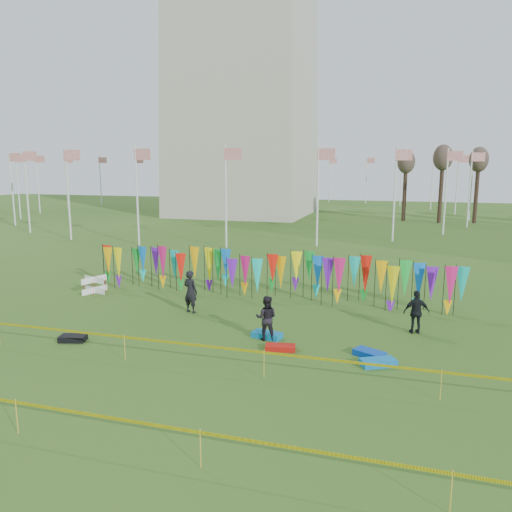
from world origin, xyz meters
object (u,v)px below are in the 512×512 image
(person_mid, at_px, (266,318))
(kite_bag_turquoise, at_px, (267,335))
(box_kite, at_px, (94,285))
(kite_bag_red, at_px, (280,348))
(person_left, at_px, (190,291))
(kite_bag_black, at_px, (73,338))
(person_right, at_px, (416,312))
(kite_bag_teal, at_px, (378,362))
(kite_bag_blue, at_px, (369,354))

(person_mid, bearing_deg, kite_bag_turquoise, -89.79)
(box_kite, xyz_separation_m, kite_bag_red, (11.00, -5.03, -0.34))
(person_left, xyz_separation_m, kite_bag_black, (-2.67, -4.66, -0.84))
(person_right, xyz_separation_m, kite_bag_black, (-12.16, -4.60, -0.74))
(kite_bag_teal, bearing_deg, person_right, 72.07)
(kite_bag_turquoise, xyz_separation_m, kite_bag_red, (0.80, -1.10, -0.01))
(box_kite, relative_size, kite_bag_red, 0.83)
(kite_bag_red, bearing_deg, kite_bag_turquoise, 125.93)
(person_mid, bearing_deg, kite_bag_teal, 154.06)
(person_mid, height_order, kite_bag_red, person_mid)
(person_mid, bearing_deg, kite_bag_blue, 162.44)
(person_right, xyz_separation_m, kite_bag_red, (-4.58, -3.28, -0.75))
(kite_bag_blue, distance_m, kite_bag_black, 10.75)
(person_left, xyz_separation_m, kite_bag_red, (4.92, -3.35, -0.85))
(person_left, relative_size, kite_bag_teal, 1.67)
(kite_bag_red, relative_size, kite_bag_black, 1.11)
(kite_bag_teal, bearing_deg, kite_bag_turquoise, 159.95)
(box_kite, xyz_separation_m, person_left, (6.08, -1.68, 0.51))
(kite_bag_blue, height_order, kite_bag_black, kite_bag_black)
(kite_bag_turquoise, relative_size, kite_bag_teal, 0.97)
(kite_bag_blue, height_order, kite_bag_red, kite_bag_blue)
(kite_bag_turquoise, bearing_deg, kite_bag_teal, -20.05)
(person_left, xyz_separation_m, kite_bag_teal, (8.30, -3.77, -0.84))
(box_kite, height_order, kite_bag_red, box_kite)
(person_right, xyz_separation_m, kite_bag_teal, (-1.20, -3.71, -0.74))
(kite_bag_blue, bearing_deg, person_left, 158.92)
(person_mid, height_order, kite_bag_black, person_mid)
(box_kite, relative_size, person_left, 0.46)
(person_right, bearing_deg, box_kite, -21.45)
(box_kite, distance_m, kite_bag_black, 7.21)
(box_kite, distance_m, person_left, 6.33)
(kite_bag_blue, relative_size, kite_bag_black, 1.10)
(person_left, height_order, person_mid, person_left)
(box_kite, bearing_deg, kite_bag_teal, -20.78)
(kite_bag_turquoise, height_order, kite_bag_black, kite_bag_turquoise)
(person_right, height_order, kite_bag_red, person_right)
(kite_bag_red, bearing_deg, person_right, 35.64)
(person_left, distance_m, person_mid, 4.81)
(kite_bag_turquoise, relative_size, kite_bag_black, 1.18)
(box_kite, bearing_deg, kite_bag_red, -24.59)
(kite_bag_red, bearing_deg, person_left, 145.76)
(kite_bag_teal, bearing_deg, person_left, 155.56)
(kite_bag_teal, bearing_deg, box_kite, 159.22)
(box_kite, height_order, kite_bag_blue, box_kite)
(person_mid, relative_size, kite_bag_black, 1.78)
(box_kite, height_order, kite_bag_turquoise, box_kite)
(person_left, distance_m, kite_bag_teal, 9.15)
(person_mid, xyz_separation_m, kite_bag_blue, (3.82, -0.64, -0.73))
(kite_bag_turquoise, xyz_separation_m, kite_bag_teal, (4.18, -1.52, -0.00))
(kite_bag_black, bearing_deg, kite_bag_blue, 8.51)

